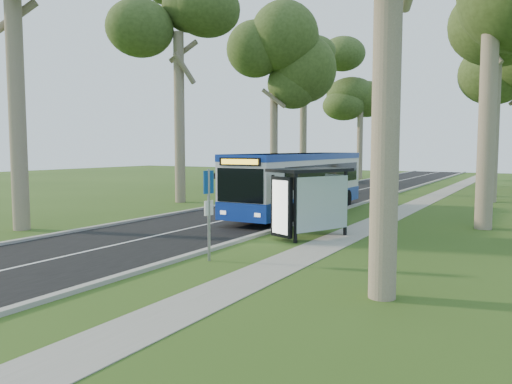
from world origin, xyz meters
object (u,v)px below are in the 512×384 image
bus (299,183)px  car_silver (333,175)px  bus_stop_sign (209,205)px  litter_bin (332,214)px  car_white (295,180)px  bus_shelter (309,190)px

bus → car_silver: bus is taller
bus_stop_sign → litter_bin: bus_stop_sign is taller
bus_stop_sign → litter_bin: (0.69, 8.52, -1.20)m
bus_stop_sign → car_silver: bus_stop_sign is taller
car_silver → car_white: bearing=-103.8°
car_silver → bus_shelter: bearing=-86.2°
bus_shelter → litter_bin: bus_shelter is taller
bus_stop_sign → litter_bin: size_ratio=2.65×
bus_stop_sign → litter_bin: bearing=96.0°
car_silver → bus_stop_sign: bearing=-90.5°
bus_shelter → car_white: bearing=139.9°
bus_stop_sign → litter_bin: 8.63m
car_white → bus: bearing=-62.2°
bus → car_white: bearing=115.9°
bus_shelter → car_silver: bus_shelter is taller
litter_bin → car_white: car_white is taller
bus_stop_sign → car_white: (-9.24, 25.59, -0.93)m
bus → car_white: (-6.99, 14.20, -0.85)m
bus → bus_shelter: size_ratio=3.42×
bus_stop_sign → bus_shelter: (1.14, 4.95, 0.15)m
litter_bin → car_white: (-9.93, 17.07, 0.27)m
bus_shelter → car_white: 23.14m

